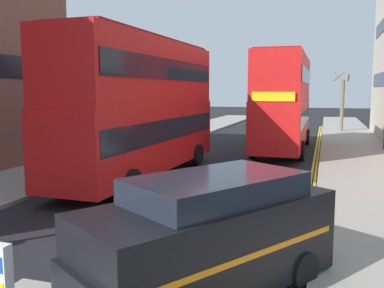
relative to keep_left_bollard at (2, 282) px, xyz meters
name	(u,v)px	position (x,y,z in m)	size (l,w,h in m)	color
sidewalk_right	(369,177)	(6.50, 13.19, -0.54)	(4.00, 80.00, 0.14)	gray
sidewalk_left	(89,161)	(-6.50, 13.19, -0.54)	(4.00, 80.00, 0.14)	gray
kerb_line_outer	(314,185)	(4.40, 11.19, -0.60)	(0.10, 56.00, 0.01)	yellow
kerb_line_inner	(310,185)	(4.24, 11.19, -0.60)	(0.10, 56.00, 0.01)	yellow
keep_left_bollard	(2,282)	(0.00, 0.00, 0.00)	(0.36, 0.28, 1.11)	silver
double_decker_bus_away	(142,104)	(-2.40, 10.56, 2.42)	(3.04, 10.88, 5.64)	red
double_decker_bus_oncoming	(284,100)	(2.35, 20.23, 2.42)	(2.81, 10.81, 5.64)	red
taxi_minivan	(205,237)	(2.82, 1.66, 0.46)	(4.16, 5.06, 2.12)	black
street_tree_mid	(342,102)	(6.03, 33.16, 1.96)	(1.36, 1.75, 5.12)	#6B6047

